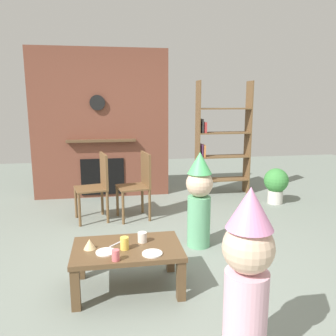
{
  "coord_description": "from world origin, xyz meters",
  "views": [
    {
      "loc": [
        -0.46,
        -3.19,
        1.61
      ],
      "look_at": [
        0.15,
        0.4,
        0.88
      ],
      "focal_mm": 37.21,
      "sensor_mm": 36.0,
      "label": 1
    }
  ],
  "objects_px": {
    "paper_cup_near_right": "(142,237)",
    "dining_chair_middle": "(139,181)",
    "paper_plate_front": "(106,252)",
    "birthday_cake_slice": "(90,244)",
    "child_with_cone_hat": "(247,273)",
    "potted_plant_tall": "(276,183)",
    "paper_plate_rear": "(152,253)",
    "coffee_table": "(127,254)",
    "dining_chair_left": "(97,183)",
    "paper_cup_center": "(125,243)",
    "paper_cup_near_left": "(116,255)",
    "child_in_pink": "(199,197)",
    "bookshelf": "(219,144)"
  },
  "relations": [
    {
      "from": "bookshelf",
      "to": "coffee_table",
      "type": "bearing_deg",
      "value": -121.11
    },
    {
      "from": "paper_plate_front",
      "to": "child_with_cone_hat",
      "type": "relative_size",
      "value": 0.15
    },
    {
      "from": "paper_cup_near_right",
      "to": "potted_plant_tall",
      "type": "relative_size",
      "value": 0.16
    },
    {
      "from": "child_with_cone_hat",
      "to": "paper_plate_front",
      "type": "bearing_deg",
      "value": 9.24
    },
    {
      "from": "child_in_pink",
      "to": "paper_cup_near_right",
      "type": "bearing_deg",
      "value": 1.9
    },
    {
      "from": "coffee_table",
      "to": "dining_chair_left",
      "type": "relative_size",
      "value": 1.02
    },
    {
      "from": "paper_plate_front",
      "to": "paper_plate_rear",
      "type": "relative_size",
      "value": 0.99
    },
    {
      "from": "potted_plant_tall",
      "to": "paper_plate_rear",
      "type": "bearing_deg",
      "value": -133.97
    },
    {
      "from": "child_with_cone_hat",
      "to": "dining_chair_middle",
      "type": "height_order",
      "value": "child_with_cone_hat"
    },
    {
      "from": "coffee_table",
      "to": "birthday_cake_slice",
      "type": "height_order",
      "value": "birthday_cake_slice"
    },
    {
      "from": "coffee_table",
      "to": "paper_cup_center",
      "type": "relative_size",
      "value": 8.64
    },
    {
      "from": "paper_cup_near_left",
      "to": "dining_chair_middle",
      "type": "bearing_deg",
      "value": 79.92
    },
    {
      "from": "child_in_pink",
      "to": "dining_chair_middle",
      "type": "relative_size",
      "value": 1.17
    },
    {
      "from": "birthday_cake_slice",
      "to": "child_in_pink",
      "type": "relative_size",
      "value": 0.09
    },
    {
      "from": "birthday_cake_slice",
      "to": "bookshelf",
      "type": "bearing_deg",
      "value": 54.33
    },
    {
      "from": "paper_plate_rear",
      "to": "paper_cup_center",
      "type": "bearing_deg",
      "value": 148.66
    },
    {
      "from": "dining_chair_middle",
      "to": "coffee_table",
      "type": "bearing_deg",
      "value": 71.46
    },
    {
      "from": "coffee_table",
      "to": "paper_cup_near_left",
      "type": "height_order",
      "value": "paper_cup_near_left"
    },
    {
      "from": "paper_cup_near_right",
      "to": "dining_chair_middle",
      "type": "xyz_separation_m",
      "value": [
        0.13,
        1.73,
        0.09
      ]
    },
    {
      "from": "paper_plate_front",
      "to": "potted_plant_tall",
      "type": "height_order",
      "value": "potted_plant_tall"
    },
    {
      "from": "bookshelf",
      "to": "potted_plant_tall",
      "type": "height_order",
      "value": "bookshelf"
    },
    {
      "from": "paper_plate_front",
      "to": "birthday_cake_slice",
      "type": "height_order",
      "value": "birthday_cake_slice"
    },
    {
      "from": "bookshelf",
      "to": "coffee_table",
      "type": "distance_m",
      "value": 3.34
    },
    {
      "from": "birthday_cake_slice",
      "to": "potted_plant_tall",
      "type": "height_order",
      "value": "potted_plant_tall"
    },
    {
      "from": "dining_chair_left",
      "to": "potted_plant_tall",
      "type": "height_order",
      "value": "dining_chair_left"
    },
    {
      "from": "paper_cup_near_right",
      "to": "potted_plant_tall",
      "type": "height_order",
      "value": "potted_plant_tall"
    },
    {
      "from": "bookshelf",
      "to": "paper_cup_near_right",
      "type": "bearing_deg",
      "value": -119.78
    },
    {
      "from": "dining_chair_middle",
      "to": "dining_chair_left",
      "type": "bearing_deg",
      "value": -12.07
    },
    {
      "from": "paper_plate_front",
      "to": "birthday_cake_slice",
      "type": "xyz_separation_m",
      "value": [
        -0.13,
        0.1,
        0.04
      ]
    },
    {
      "from": "paper_cup_center",
      "to": "dining_chair_left",
      "type": "xyz_separation_m",
      "value": [
        -0.27,
        1.87,
        0.08
      ]
    },
    {
      "from": "child_in_pink",
      "to": "dining_chair_left",
      "type": "xyz_separation_m",
      "value": [
        -1.12,
        1.06,
        -0.05
      ]
    },
    {
      "from": "bookshelf",
      "to": "paper_cup_near_right",
      "type": "xyz_separation_m",
      "value": [
        -1.57,
        -2.74,
        -0.43
      ]
    },
    {
      "from": "child_in_pink",
      "to": "coffee_table",
      "type": "bearing_deg",
      "value": -0.0
    },
    {
      "from": "paper_cup_near_left",
      "to": "potted_plant_tall",
      "type": "height_order",
      "value": "potted_plant_tall"
    },
    {
      "from": "paper_plate_front",
      "to": "paper_plate_rear",
      "type": "bearing_deg",
      "value": -13.58
    },
    {
      "from": "paper_plate_front",
      "to": "dining_chair_left",
      "type": "height_order",
      "value": "dining_chair_left"
    },
    {
      "from": "birthday_cake_slice",
      "to": "paper_cup_near_right",
      "type": "bearing_deg",
      "value": 8.56
    },
    {
      "from": "coffee_table",
      "to": "paper_plate_front",
      "type": "xyz_separation_m",
      "value": [
        -0.18,
        -0.09,
        0.07
      ]
    },
    {
      "from": "bookshelf",
      "to": "dining_chair_middle",
      "type": "height_order",
      "value": "bookshelf"
    },
    {
      "from": "paper_plate_rear",
      "to": "dining_chair_middle",
      "type": "relative_size",
      "value": 0.18
    },
    {
      "from": "birthday_cake_slice",
      "to": "dining_chair_left",
      "type": "distance_m",
      "value": 1.82
    },
    {
      "from": "paper_cup_near_right",
      "to": "birthday_cake_slice",
      "type": "distance_m",
      "value": 0.45
    },
    {
      "from": "bookshelf",
      "to": "coffee_table",
      "type": "height_order",
      "value": "bookshelf"
    },
    {
      "from": "paper_plate_front",
      "to": "child_with_cone_hat",
      "type": "distance_m",
      "value": 1.24
    },
    {
      "from": "paper_cup_near_right",
      "to": "dining_chair_left",
      "type": "relative_size",
      "value": 0.1
    },
    {
      "from": "child_in_pink",
      "to": "bookshelf",
      "type": "bearing_deg",
      "value": -156.15
    },
    {
      "from": "coffee_table",
      "to": "potted_plant_tall",
      "type": "bearing_deg",
      "value": 41.41
    },
    {
      "from": "paper_cup_center",
      "to": "paper_plate_rear",
      "type": "relative_size",
      "value": 0.64
    },
    {
      "from": "paper_plate_rear",
      "to": "dining_chair_middle",
      "type": "xyz_separation_m",
      "value": [
        0.07,
        1.99,
        0.12
      ]
    },
    {
      "from": "coffee_table",
      "to": "paper_plate_rear",
      "type": "relative_size",
      "value": 5.57
    }
  ]
}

